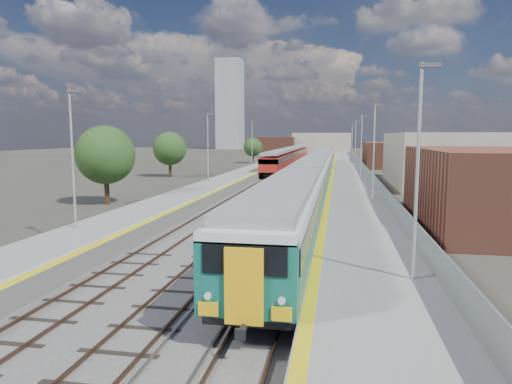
# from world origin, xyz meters

# --- Properties ---
(ground) EXTENTS (320.00, 320.00, 0.00)m
(ground) POSITION_xyz_m (0.00, 50.00, 0.00)
(ground) COLOR #47443A
(ground) RESTS_ON ground
(ballast_bed) EXTENTS (10.50, 155.00, 0.06)m
(ballast_bed) POSITION_xyz_m (-2.25, 52.50, 0.03)
(ballast_bed) COLOR #565451
(ballast_bed) RESTS_ON ground
(tracks) EXTENTS (8.96, 160.00, 0.17)m
(tracks) POSITION_xyz_m (-1.65, 54.18, 0.11)
(tracks) COLOR #4C3323
(tracks) RESTS_ON ground
(platform_right) EXTENTS (4.70, 155.00, 8.52)m
(platform_right) POSITION_xyz_m (5.28, 52.49, 0.54)
(platform_right) COLOR slate
(platform_right) RESTS_ON ground
(platform_left) EXTENTS (4.30, 155.00, 8.52)m
(platform_left) POSITION_xyz_m (-9.05, 52.49, 0.52)
(platform_left) COLOR slate
(platform_left) RESTS_ON ground
(buildings) EXTENTS (72.00, 185.50, 40.00)m
(buildings) POSITION_xyz_m (-18.12, 138.60, 10.70)
(buildings) COLOR brown
(buildings) RESTS_ON ground
(green_train) EXTENTS (2.91, 81.04, 3.20)m
(green_train) POSITION_xyz_m (1.50, 37.65, 2.26)
(green_train) COLOR black
(green_train) RESTS_ON ground
(red_train) EXTENTS (2.83, 57.44, 3.57)m
(red_train) POSITION_xyz_m (-5.50, 75.74, 2.11)
(red_train) COLOR black
(red_train) RESTS_ON ground
(tree_a) EXTENTS (5.14, 5.14, 6.96)m
(tree_a) POSITION_xyz_m (-16.22, 22.64, 4.38)
(tree_a) COLOR #382619
(tree_a) RESTS_ON ground
(tree_b) EXTENTS (4.90, 4.90, 6.65)m
(tree_b) POSITION_xyz_m (-20.56, 49.53, 4.18)
(tree_b) COLOR #382619
(tree_b) RESTS_ON ground
(tree_c) EXTENTS (4.15, 4.15, 5.63)m
(tree_c) POSITION_xyz_m (-14.82, 85.47, 3.54)
(tree_c) COLOR #382619
(tree_c) RESTS_ON ground
(tree_d) EXTENTS (4.51, 4.51, 6.12)m
(tree_d) POSITION_xyz_m (19.16, 61.97, 3.85)
(tree_d) COLOR #382619
(tree_d) RESTS_ON ground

